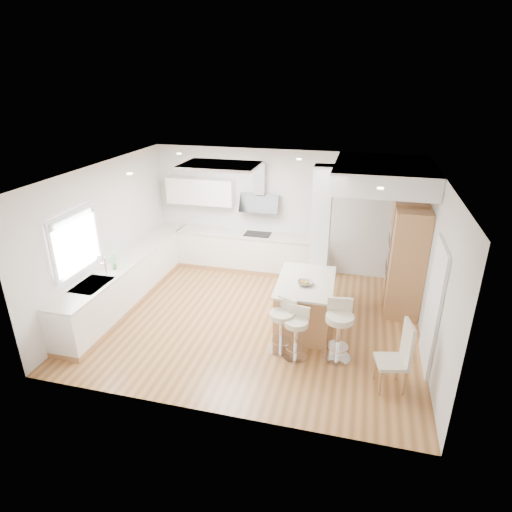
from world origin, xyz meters
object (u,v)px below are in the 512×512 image
(bar_stool_a, at_px, (282,323))
(dining_chair, at_px, (399,354))
(bar_stool_c, at_px, (339,327))
(peninsula, at_px, (305,303))
(bar_stool_b, at_px, (296,331))

(bar_stool_a, bearing_deg, dining_chair, 9.85)
(bar_stool_a, distance_m, bar_stool_c, 0.91)
(dining_chair, bearing_deg, peninsula, 125.76)
(bar_stool_c, bearing_deg, bar_stool_a, 174.39)
(bar_stool_b, bearing_deg, bar_stool_c, 20.78)
(peninsula, distance_m, bar_stool_b, 0.99)
(bar_stool_c, height_order, dining_chair, dining_chair)
(peninsula, relative_size, dining_chair, 1.39)
(peninsula, bearing_deg, bar_stool_c, -53.73)
(bar_stool_a, xyz_separation_m, bar_stool_c, (0.91, 0.02, 0.05))
(bar_stool_b, height_order, bar_stool_c, bar_stool_c)
(peninsula, xyz_separation_m, bar_stool_b, (0.01, -0.99, 0.04))
(bar_stool_c, bearing_deg, dining_chair, -36.99)
(bar_stool_a, height_order, dining_chair, dining_chair)
(bar_stool_a, relative_size, bar_stool_b, 1.06)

